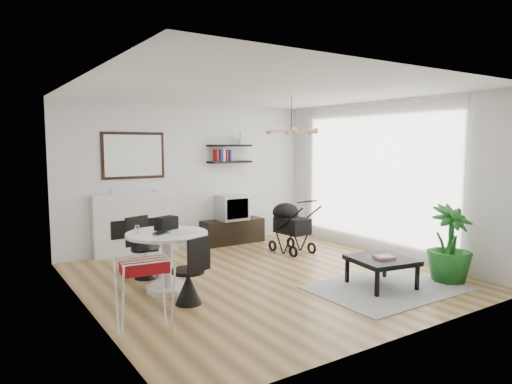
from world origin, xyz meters
TOP-DOWN VIEW (x-y plane):
  - floor at (0.00, 0.00)m, footprint 5.00×5.00m
  - ceiling at (0.00, 0.00)m, footprint 5.00×5.00m
  - wall_back at (0.00, 2.50)m, footprint 5.00×0.00m
  - wall_left at (-2.50, 0.00)m, footprint 0.00×5.00m
  - wall_right at (2.50, 0.00)m, footprint 0.00×5.00m
  - sheer_curtain at (2.40, 0.20)m, footprint 0.04×3.60m
  - fireplace at (-1.10, 2.42)m, footprint 1.50×0.17m
  - shelf_lower at (0.78, 2.37)m, footprint 0.90×0.25m
  - shelf_upper at (0.78, 2.37)m, footprint 0.90×0.25m
  - pendant_lamp at (0.70, 0.30)m, footprint 0.90×0.90m
  - tv_console at (0.78, 2.27)m, footprint 1.25×0.44m
  - crt_tv at (0.76, 2.27)m, footprint 0.56×0.49m
  - dining_table at (-1.43, 0.20)m, footprint 1.08×1.08m
  - laptop at (-1.51, 0.13)m, footprint 0.35×0.33m
  - black_bag at (-1.36, 0.40)m, footprint 0.34×0.27m
  - newspaper at (-1.28, 0.05)m, footprint 0.39×0.36m
  - drinking_glass at (-1.77, 0.39)m, footprint 0.06×0.06m
  - chair_far at (-1.48, 0.93)m, footprint 0.46×0.47m
  - chair_near at (-1.42, -0.44)m, footprint 0.44×0.45m
  - drying_rack at (-2.16, -0.96)m, footprint 0.59×0.56m
  - stroller at (1.29, 1.08)m, footprint 0.55×0.84m
  - rug at (1.06, -1.35)m, footprint 1.97×1.42m
  - coffee_table at (1.07, -1.26)m, footprint 0.89×0.89m
  - magazines at (1.06, -1.31)m, footprint 0.29×0.26m
  - potted_plant at (2.05, -1.62)m, footprint 0.71×0.71m

SIDE VIEW (x-z plane):
  - floor at x=0.00m, z-range 0.00..0.00m
  - rug at x=1.06m, z-range 0.00..0.01m
  - tv_console at x=0.78m, z-range 0.00..0.47m
  - chair_near at x=-1.42m, z-range -0.16..0.69m
  - chair_far at x=-1.48m, z-range -0.16..0.73m
  - coffee_table at x=1.07m, z-range 0.17..0.56m
  - drying_rack at x=-2.16m, z-range 0.02..0.82m
  - stroller at x=1.29m, z-range -0.07..0.92m
  - magazines at x=1.06m, z-range 0.41..0.44m
  - dining_table at x=-1.43m, z-range 0.13..0.91m
  - potted_plant at x=2.05m, z-range 0.00..1.10m
  - fireplace at x=-1.10m, z-range -0.39..1.77m
  - crt_tv at x=0.76m, z-range 0.47..0.96m
  - newspaper at x=-1.28m, z-range 0.79..0.80m
  - laptop at x=-1.51m, z-range 0.79..0.81m
  - drinking_glass at x=-1.77m, z-range 0.79..0.89m
  - black_bag at x=-1.36m, z-range 0.79..0.96m
  - wall_back at x=0.00m, z-range -1.15..3.85m
  - wall_left at x=-2.50m, z-range -1.15..3.85m
  - wall_right at x=2.50m, z-range -1.15..3.85m
  - sheer_curtain at x=2.40m, z-range 0.05..2.65m
  - shelf_lower at x=0.78m, z-range 1.58..1.62m
  - shelf_upper at x=0.78m, z-range 1.90..1.94m
  - pendant_lamp at x=0.70m, z-range 2.10..2.20m
  - ceiling at x=0.00m, z-range 2.70..2.70m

